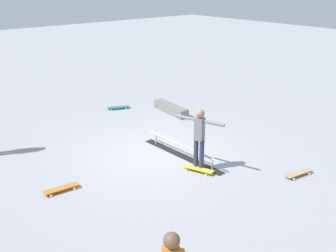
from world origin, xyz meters
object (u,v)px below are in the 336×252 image
object	(u,v)px
skate_ledge	(171,109)
loose_skateboard_teal	(118,107)
skateboard_main	(198,169)
loose_skateboard_natural	(298,173)
grind_rail	(182,151)
loose_skateboard_orange	(61,188)
skater_main	(199,135)

from	to	relation	value
skate_ledge	loose_skateboard_teal	size ratio (longest dim) A/B	2.04
skateboard_main	loose_skateboard_natural	bearing A→B (deg)	24.57
grind_rail	loose_skateboard_orange	world-z (taller)	grind_rail
grind_rail	skater_main	size ratio (longest dim) A/B	1.80
grind_rail	skateboard_main	xyz separation A→B (m)	(-0.93, 0.30, -0.07)
loose_skateboard_teal	loose_skateboard_orange	bearing A→B (deg)	67.65
loose_skateboard_natural	loose_skateboard_teal	world-z (taller)	same
skate_ledge	grind_rail	bearing A→B (deg)	144.17
skateboard_main	skate_ledge	bearing A→B (deg)	127.78
grind_rail	skate_ledge	world-z (taller)	grind_rail
grind_rail	loose_skateboard_natural	size ratio (longest dim) A/B	3.53
skateboard_main	loose_skateboard_teal	world-z (taller)	same
skateboard_main	loose_skateboard_natural	distance (m)	2.45
skateboard_main	loose_skateboard_natural	size ratio (longest dim) A/B	1.00
skateboard_main	loose_skateboard_orange	size ratio (longest dim) A/B	1.01
skate_ledge	loose_skateboard_teal	distance (m)	1.98
skate_ledge	loose_skateboard_orange	distance (m)	6.05
skate_ledge	skateboard_main	distance (m)	4.58
skateboard_main	loose_skateboard_orange	world-z (taller)	same
grind_rail	skater_main	world-z (taller)	skater_main
loose_skateboard_teal	loose_skateboard_orange	distance (m)	5.93
loose_skateboard_teal	skate_ledge	bearing A→B (deg)	151.58
skateboard_main	skater_main	bearing A→B (deg)	112.91
loose_skateboard_natural	loose_skateboard_orange	bearing A→B (deg)	156.81
skateboard_main	loose_skateboard_natural	xyz separation A→B (m)	(-1.74, -1.73, 0.00)
skateboard_main	loose_skateboard_teal	size ratio (longest dim) A/B	1.01
skater_main	skateboard_main	bearing A→B (deg)	115.79
loose_skateboard_teal	skater_main	bearing A→B (deg)	101.83
loose_skateboard_natural	loose_skateboard_orange	size ratio (longest dim) A/B	1.01
loose_skateboard_natural	skater_main	bearing A→B (deg)	141.50
skater_main	skateboard_main	xyz separation A→B (m)	(-0.08, 0.09, -0.86)
grind_rail	loose_skateboard_natural	world-z (taller)	grind_rail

